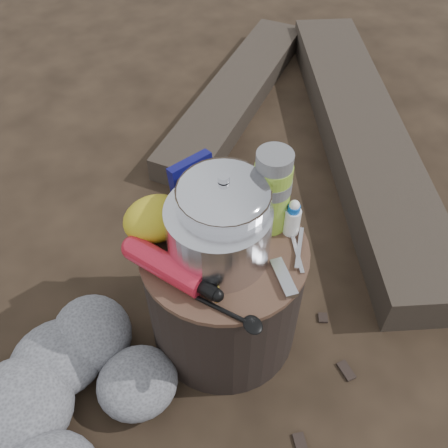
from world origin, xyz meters
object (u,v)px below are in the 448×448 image
fuel_bottle (167,267)px  thermos (272,191)px  log_main (362,135)px  travel_mug (230,183)px  camping_pot (224,213)px  stump (224,293)px

fuel_bottle → thermos: 0.31m
log_main → travel_mug: bearing=-133.2°
thermos → travel_mug: (-0.04, 0.13, -0.06)m
camping_pot → fuel_bottle: 0.18m
log_main → fuel_bottle: bearing=-130.8°
stump → fuel_bottle: (-0.15, -0.00, 0.22)m
log_main → fuel_bottle: (-1.05, -0.47, 0.35)m
log_main → camping_pot: 1.08m
fuel_bottle → thermos: (0.30, 0.02, 0.08)m
camping_pot → thermos: size_ratio=0.93×
log_main → stump: bearing=-127.4°
camping_pot → stump: bearing=-116.8°
log_main → thermos: 0.98m
fuel_bottle → camping_pot: bearing=-19.5°
stump → fuel_bottle: fuel_bottle is taller
stump → fuel_bottle: 0.27m
stump → thermos: 0.34m
stump → travel_mug: 0.30m
travel_mug → fuel_bottle: bearing=-149.2°
thermos → travel_mug: bearing=108.4°
stump → camping_pot: 0.30m
stump → log_main: 1.02m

